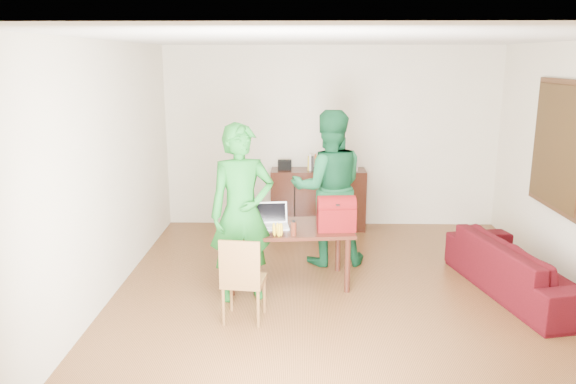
{
  "coord_description": "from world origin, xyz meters",
  "views": [
    {
      "loc": [
        -0.47,
        -5.66,
        2.52
      ],
      "look_at": [
        -0.61,
        0.58,
        1.02
      ],
      "focal_mm": 35.0,
      "sensor_mm": 36.0,
      "label": 1
    }
  ],
  "objects_px": {
    "chair": "(244,296)",
    "bottle": "(294,228)",
    "person_near": "(242,213)",
    "table": "(288,233)",
    "person_far": "(329,188)",
    "sofa": "(521,267)",
    "red_bag": "(336,217)",
    "laptop": "(272,224)"
  },
  "relations": [
    {
      "from": "red_bag",
      "to": "person_near",
      "type": "bearing_deg",
      "value": -166.93
    },
    {
      "from": "table",
      "to": "bottle",
      "type": "bearing_deg",
      "value": -82.78
    },
    {
      "from": "table",
      "to": "bottle",
      "type": "height_order",
      "value": "bottle"
    },
    {
      "from": "laptop",
      "to": "bottle",
      "type": "bearing_deg",
      "value": -55.72
    },
    {
      "from": "person_near",
      "to": "red_bag",
      "type": "distance_m",
      "value": 1.06
    },
    {
      "from": "person_far",
      "to": "sofa",
      "type": "distance_m",
      "value": 2.36
    },
    {
      "from": "laptop",
      "to": "red_bag",
      "type": "relative_size",
      "value": 0.94
    },
    {
      "from": "laptop",
      "to": "bottle",
      "type": "height_order",
      "value": "laptop"
    },
    {
      "from": "table",
      "to": "person_near",
      "type": "relative_size",
      "value": 0.8
    },
    {
      "from": "laptop",
      "to": "sofa",
      "type": "bearing_deg",
      "value": -10.85
    },
    {
      "from": "chair",
      "to": "bottle",
      "type": "bearing_deg",
      "value": 59.97
    },
    {
      "from": "person_near",
      "to": "sofa",
      "type": "distance_m",
      "value": 3.1
    },
    {
      "from": "person_far",
      "to": "bottle",
      "type": "height_order",
      "value": "person_far"
    },
    {
      "from": "table",
      "to": "laptop",
      "type": "bearing_deg",
      "value": -173.45
    },
    {
      "from": "person_near",
      "to": "bottle",
      "type": "relative_size",
      "value": 11.21
    },
    {
      "from": "bottle",
      "to": "sofa",
      "type": "relative_size",
      "value": 0.08
    },
    {
      "from": "table",
      "to": "laptop",
      "type": "distance_m",
      "value": 0.21
    },
    {
      "from": "table",
      "to": "person_near",
      "type": "xyz_separation_m",
      "value": [
        -0.47,
        -0.41,
        0.35
      ]
    },
    {
      "from": "laptop",
      "to": "table",
      "type": "bearing_deg",
      "value": 5.34
    },
    {
      "from": "table",
      "to": "bottle",
      "type": "xyz_separation_m",
      "value": [
        0.07,
        -0.31,
        0.16
      ]
    },
    {
      "from": "chair",
      "to": "red_bag",
      "type": "height_order",
      "value": "red_bag"
    },
    {
      "from": "table",
      "to": "person_near",
      "type": "height_order",
      "value": "person_near"
    },
    {
      "from": "person_far",
      "to": "laptop",
      "type": "xyz_separation_m",
      "value": [
        -0.66,
        -0.72,
        -0.25
      ]
    },
    {
      "from": "red_bag",
      "to": "sofa",
      "type": "bearing_deg",
      "value": -7.64
    },
    {
      "from": "laptop",
      "to": "bottle",
      "type": "xyz_separation_m",
      "value": [
        0.24,
        -0.28,
        0.04
      ]
    },
    {
      "from": "person_near",
      "to": "laptop",
      "type": "height_order",
      "value": "person_near"
    },
    {
      "from": "table",
      "to": "person_far",
      "type": "bearing_deg",
      "value": 48.94
    },
    {
      "from": "bottle",
      "to": "table",
      "type": "bearing_deg",
      "value": 102.75
    },
    {
      "from": "chair",
      "to": "sofa",
      "type": "relative_size",
      "value": 0.43
    },
    {
      "from": "person_near",
      "to": "person_far",
      "type": "height_order",
      "value": "person_far"
    },
    {
      "from": "table",
      "to": "red_bag",
      "type": "xyz_separation_m",
      "value": [
        0.54,
        -0.1,
        0.23
      ]
    },
    {
      "from": "person_near",
      "to": "laptop",
      "type": "relative_size",
      "value": 4.84
    },
    {
      "from": "table",
      "to": "person_far",
      "type": "xyz_separation_m",
      "value": [
        0.49,
        0.68,
        0.37
      ]
    },
    {
      "from": "laptop",
      "to": "sofa",
      "type": "xyz_separation_m",
      "value": [
        2.73,
        -0.2,
        -0.42
      ]
    },
    {
      "from": "person_far",
      "to": "laptop",
      "type": "height_order",
      "value": "person_far"
    },
    {
      "from": "chair",
      "to": "person_far",
      "type": "relative_size",
      "value": 0.45
    },
    {
      "from": "person_far",
      "to": "laptop",
      "type": "distance_m",
      "value": 1.01
    },
    {
      "from": "chair",
      "to": "person_near",
      "type": "height_order",
      "value": "person_near"
    },
    {
      "from": "person_far",
      "to": "laptop",
      "type": "relative_size",
      "value": 4.94
    },
    {
      "from": "chair",
      "to": "person_near",
      "type": "relative_size",
      "value": 0.46
    },
    {
      "from": "bottle",
      "to": "red_bag",
      "type": "bearing_deg",
      "value": 24.63
    },
    {
      "from": "person_far",
      "to": "red_bag",
      "type": "height_order",
      "value": "person_far"
    }
  ]
}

